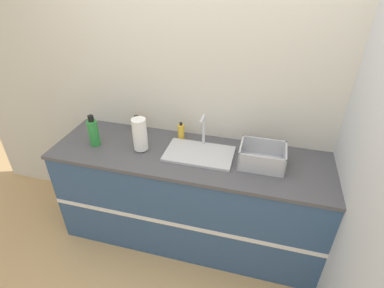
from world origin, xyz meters
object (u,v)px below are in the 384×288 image
object	(u,v)px
sink	(199,152)
bottle_amber	(137,124)
bottle_green	(94,132)
dish_rack	(262,158)
paper_towel_roll	(140,135)
soap_dispenser	(181,132)

from	to	relation	value
sink	bottle_amber	bearing A→B (deg)	160.32
sink	bottle_green	xyz separation A→B (m)	(-0.87, -0.08, 0.10)
dish_rack	bottle_green	world-z (taller)	bottle_green
paper_towel_roll	bottle_amber	xyz separation A→B (m)	(-0.16, 0.28, -0.08)
dish_rack	bottle_green	bearing A→B (deg)	-176.71
sink	paper_towel_roll	size ratio (longest dim) A/B	1.94
paper_towel_roll	soap_dispenser	size ratio (longest dim) A/B	1.79
sink	bottle_green	world-z (taller)	sink
dish_rack	sink	bearing A→B (deg)	179.43
soap_dispenser	paper_towel_roll	bearing A→B (deg)	-136.32
paper_towel_roll	soap_dispenser	world-z (taller)	paper_towel_roll
bottle_green	sink	bearing A→B (deg)	5.43
paper_towel_roll	soap_dispenser	xyz separation A→B (m)	(0.26, 0.25, -0.07)
bottle_amber	sink	bearing A→B (deg)	-19.68
sink	bottle_amber	size ratio (longest dim) A/B	3.66
paper_towel_roll	bottle_amber	size ratio (longest dim) A/B	1.89
soap_dispenser	bottle_amber	bearing A→B (deg)	175.97
soap_dispenser	bottle_green	bearing A→B (deg)	-157.13
sink	paper_towel_roll	xyz separation A→B (m)	(-0.47, -0.05, 0.12)
dish_rack	soap_dispenser	world-z (taller)	soap_dispenser
paper_towel_roll	bottle_amber	world-z (taller)	paper_towel_roll
dish_rack	bottle_amber	xyz separation A→B (m)	(-1.12, 0.23, 0.01)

